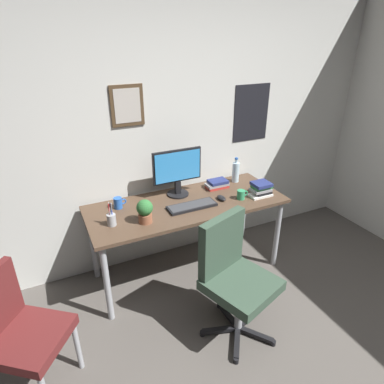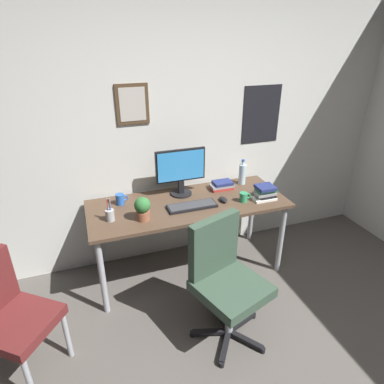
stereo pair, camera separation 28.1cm
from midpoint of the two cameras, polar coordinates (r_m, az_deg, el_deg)
wall_back at (r=3.16m, az=1.15°, el=10.86°), size 4.40×0.10×2.60m
desk at (r=2.99m, az=2.06°, el=-3.16°), size 1.76×0.69×0.74m
office_chair at (r=2.50m, az=8.85°, el=-14.00°), size 0.59×0.60×0.95m
side_chair at (r=2.47m, az=-25.92°, el=-18.31°), size 0.59×0.59×0.88m
monitor at (r=3.01m, az=0.71°, el=3.71°), size 0.46×0.20×0.43m
keyboard at (r=2.88m, az=2.80°, el=-2.47°), size 0.43×0.15×0.03m
computer_mouse at (r=3.00m, az=8.04°, el=-1.35°), size 0.06×0.11×0.04m
water_bottle at (r=3.34m, az=10.98°, el=3.04°), size 0.07×0.07×0.25m
coffee_mug_near at (r=2.95m, az=-9.52°, el=-1.29°), size 0.11×0.07×0.10m
coffee_mug_far at (r=3.02m, az=11.48°, el=-0.92°), size 0.11×0.07×0.09m
potted_plant at (r=2.66m, az=-5.50°, el=-2.80°), size 0.13×0.13×0.19m
pen_cup at (r=2.71m, az=-10.99°, el=-3.88°), size 0.07×0.07×0.20m
book_stack_left at (r=3.10m, az=14.96°, el=-0.11°), size 0.22×0.15×0.13m
book_stack_right at (r=3.22m, az=7.64°, el=1.08°), size 0.22×0.13×0.08m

